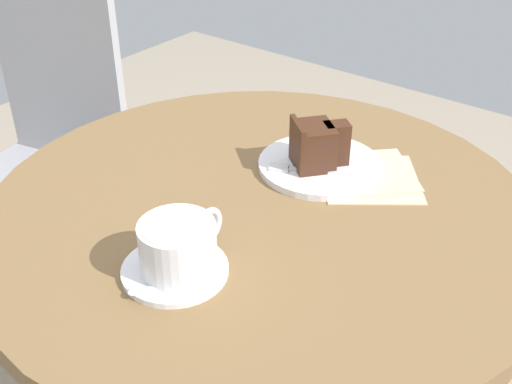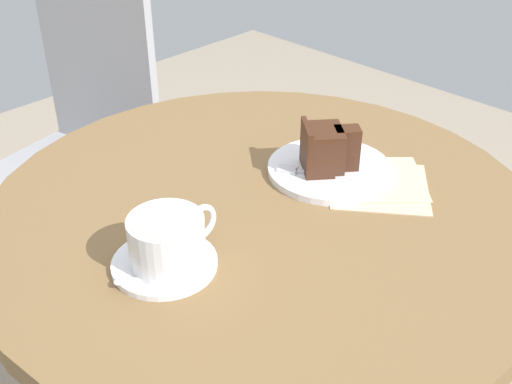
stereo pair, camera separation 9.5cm
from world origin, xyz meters
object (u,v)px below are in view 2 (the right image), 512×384
object	(u,v)px
coffee_cup	(168,240)
teaspoon	(143,280)
cake_slice	(326,149)
napkin	(379,183)
saucer	(165,264)
fork	(307,172)
cake_plate	(330,169)
cafe_chair	(82,129)

from	to	relation	value
coffee_cup	teaspoon	world-z (taller)	coffee_cup
cake_slice	napkin	size ratio (longest dim) A/B	0.46
coffee_cup	saucer	bearing A→B (deg)	127.67
cake_slice	fork	distance (m)	0.05
cake_plate	napkin	size ratio (longest dim) A/B	0.93
cake_slice	cafe_chair	size ratio (longest dim) A/B	0.11
saucer	teaspoon	xyz separation A→B (m)	(-0.05, -0.01, 0.01)
coffee_cup	cafe_chair	bearing A→B (deg)	67.09
cake_plate	fork	bearing A→B (deg)	164.99
coffee_cup	cake_slice	bearing A→B (deg)	0.87
cafe_chair	napkin	bearing A→B (deg)	-9.26
saucer	coffee_cup	distance (m)	0.04
napkin	saucer	bearing A→B (deg)	167.45
cake_plate	cafe_chair	bearing A→B (deg)	91.11
cake_slice	napkin	world-z (taller)	cake_slice
coffee_cup	cake_slice	xyz separation A→B (m)	(0.33, 0.01, 0.00)
coffee_cup	fork	xyz separation A→B (m)	(0.30, 0.02, -0.03)
cake_slice	napkin	bearing A→B (deg)	-64.18
teaspoon	cake_plate	distance (m)	0.39
teaspoon	cafe_chair	world-z (taller)	cafe_chair
cake_slice	fork	world-z (taller)	cake_slice
cafe_chair	cake_plate	bearing A→B (deg)	-11.02
cake_slice	cafe_chair	bearing A→B (deg)	90.22
fork	teaspoon	bearing A→B (deg)	66.05
coffee_cup	cafe_chair	size ratio (longest dim) A/B	0.14
teaspoon	fork	distance (m)	0.35
napkin	teaspoon	bearing A→B (deg)	170.52
cake_slice	fork	bearing A→B (deg)	162.50
napkin	cake_slice	bearing A→B (deg)	115.82
cake_slice	cake_plate	bearing A→B (deg)	-7.90
teaspoon	napkin	size ratio (longest dim) A/B	0.36
coffee_cup	fork	size ratio (longest dim) A/B	1.12
cake_plate	napkin	distance (m)	0.09
fork	napkin	world-z (taller)	fork
saucer	coffee_cup	xyz separation A→B (m)	(0.00, -0.01, 0.04)
napkin	coffee_cup	bearing A→B (deg)	168.20
cake_slice	fork	size ratio (longest dim) A/B	0.83
teaspoon	cake_slice	bearing A→B (deg)	-133.81
coffee_cup	teaspoon	bearing A→B (deg)	-171.73
cake_plate	napkin	bearing A→B (deg)	-70.96
saucer	cake_slice	size ratio (longest dim) A/B	1.40
cake_slice	cafe_chair	distance (m)	0.81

